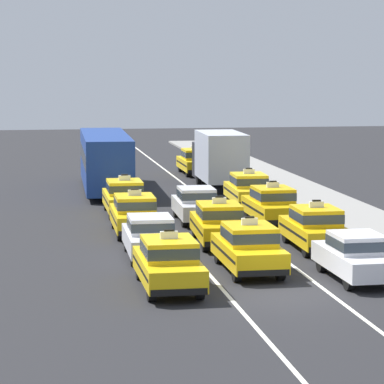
{
  "coord_description": "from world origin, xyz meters",
  "views": [
    {
      "loc": [
        -7.66,
        -28.76,
        7.12
      ],
      "look_at": [
        -0.21,
        15.22,
        1.3
      ],
      "focal_mm": 91.71,
      "sensor_mm": 36.0,
      "label": 1
    }
  ],
  "objects_px": {
    "taxi_right_third": "(272,204)",
    "box_truck_right_fifth": "(219,157)",
    "bus_left_fifth": "(105,159)",
    "taxi_left_third": "(135,214)",
    "sedan_center_third": "(196,203)",
    "sedan_right_nearest": "(356,255)",
    "taxi_right_sixth": "(195,161)",
    "taxi_center_nearest": "(249,247)",
    "sedan_left_second": "(150,235)",
    "taxi_left_fourth": "(124,196)",
    "taxi_right_fourth": "(248,189)",
    "taxi_right_second": "(315,227)",
    "taxi_left_nearest": "(169,262)",
    "taxi_center_second": "(219,223)"
  },
  "relations": [
    {
      "from": "taxi_center_nearest",
      "to": "taxi_right_fourth",
      "type": "relative_size",
      "value": 0.99
    },
    {
      "from": "sedan_left_second",
      "to": "taxi_right_fourth",
      "type": "bearing_deg",
      "value": 62.22
    },
    {
      "from": "taxi_center_nearest",
      "to": "box_truck_right_fifth",
      "type": "bearing_deg",
      "value": 81.37
    },
    {
      "from": "box_truck_right_fifth",
      "to": "bus_left_fifth",
      "type": "bearing_deg",
      "value": -178.1
    },
    {
      "from": "taxi_right_third",
      "to": "taxi_right_sixth",
      "type": "bearing_deg",
      "value": 90.01
    },
    {
      "from": "sedan_left_second",
      "to": "taxi_right_second",
      "type": "distance_m",
      "value": 6.53
    },
    {
      "from": "taxi_right_third",
      "to": "taxi_right_sixth",
      "type": "distance_m",
      "value": 20.25
    },
    {
      "from": "taxi_left_third",
      "to": "box_truck_right_fifth",
      "type": "distance_m",
      "value": 16.21
    },
    {
      "from": "sedan_center_third",
      "to": "box_truck_right_fifth",
      "type": "distance_m",
      "value": 12.55
    },
    {
      "from": "taxi_left_fourth",
      "to": "taxi_right_sixth",
      "type": "distance_m",
      "value": 17.65
    },
    {
      "from": "taxi_left_third",
      "to": "bus_left_fifth",
      "type": "height_order",
      "value": "bus_left_fifth"
    },
    {
      "from": "sedan_left_second",
      "to": "taxi_left_fourth",
      "type": "xyz_separation_m",
      "value": [
        0.12,
        10.68,
        0.03
      ]
    },
    {
      "from": "taxi_left_nearest",
      "to": "sedan_left_second",
      "type": "distance_m",
      "value": 5.18
    },
    {
      "from": "taxi_center_second",
      "to": "taxi_right_fourth",
      "type": "bearing_deg",
      "value": 70.85
    },
    {
      "from": "taxi_left_nearest",
      "to": "taxi_left_third",
      "type": "distance_m",
      "value": 10.4
    },
    {
      "from": "taxi_center_nearest",
      "to": "taxi_right_sixth",
      "type": "height_order",
      "value": "same"
    },
    {
      "from": "sedan_right_nearest",
      "to": "taxi_right_second",
      "type": "distance_m",
      "value": 5.47
    },
    {
      "from": "sedan_left_second",
      "to": "taxi_right_fourth",
      "type": "height_order",
      "value": "taxi_right_fourth"
    },
    {
      "from": "sedan_left_second",
      "to": "taxi_right_second",
      "type": "xyz_separation_m",
      "value": [
        6.51,
        0.61,
        0.03
      ]
    },
    {
      "from": "taxi_left_fourth",
      "to": "taxi_center_nearest",
      "type": "height_order",
      "value": "same"
    },
    {
      "from": "taxi_center_nearest",
      "to": "sedan_right_nearest",
      "type": "xyz_separation_m",
      "value": [
        3.23,
        -1.87,
        -0.03
      ]
    },
    {
      "from": "taxi_left_nearest",
      "to": "taxi_right_fourth",
      "type": "relative_size",
      "value": 0.99
    },
    {
      "from": "sedan_right_nearest",
      "to": "taxi_left_fourth",
      "type": "bearing_deg",
      "value": 111.63
    },
    {
      "from": "taxi_right_fourth",
      "to": "box_truck_right_fifth",
      "type": "relative_size",
      "value": 0.66
    },
    {
      "from": "taxi_left_third",
      "to": "taxi_right_fourth",
      "type": "bearing_deg",
      "value": 47.83
    },
    {
      "from": "taxi_right_sixth",
      "to": "taxi_right_fourth",
      "type": "bearing_deg",
      "value": -89.28
    },
    {
      "from": "taxi_left_fourth",
      "to": "taxi_right_fourth",
      "type": "relative_size",
      "value": 0.99
    },
    {
      "from": "sedan_center_third",
      "to": "taxi_right_sixth",
      "type": "height_order",
      "value": "taxi_right_sixth"
    },
    {
      "from": "taxi_left_fourth",
      "to": "taxi_right_second",
      "type": "relative_size",
      "value": 1.0
    },
    {
      "from": "taxi_left_fourth",
      "to": "bus_left_fifth",
      "type": "height_order",
      "value": "bus_left_fifth"
    },
    {
      "from": "sedan_left_second",
      "to": "bus_left_fifth",
      "type": "bearing_deg",
      "value": 90.15
    },
    {
      "from": "taxi_right_third",
      "to": "box_truck_right_fifth",
      "type": "xyz_separation_m",
      "value": [
        0.14,
        13.1,
        0.9
      ]
    },
    {
      "from": "taxi_left_third",
      "to": "sedan_right_nearest",
      "type": "relative_size",
      "value": 1.06
    },
    {
      "from": "bus_left_fifth",
      "to": "taxi_right_second",
      "type": "relative_size",
      "value": 2.46
    },
    {
      "from": "taxi_left_third",
      "to": "taxi_left_fourth",
      "type": "distance_m",
      "value": 5.45
    },
    {
      "from": "sedan_right_nearest",
      "to": "taxi_right_second",
      "type": "xyz_separation_m",
      "value": [
        0.23,
        5.46,
        0.03
      ]
    },
    {
      "from": "sedan_left_second",
      "to": "taxi_left_third",
      "type": "xyz_separation_m",
      "value": [
        0.0,
        5.23,
        0.03
      ]
    },
    {
      "from": "bus_left_fifth",
      "to": "taxi_right_fourth",
      "type": "xyz_separation_m",
      "value": [
        6.63,
        -7.32,
        -0.94
      ]
    },
    {
      "from": "sedan_center_third",
      "to": "sedan_right_nearest",
      "type": "distance_m",
      "value": 13.23
    },
    {
      "from": "bus_left_fifth",
      "to": "taxi_right_third",
      "type": "relative_size",
      "value": 2.46
    },
    {
      "from": "taxi_center_nearest",
      "to": "taxi_left_nearest",
      "type": "bearing_deg",
      "value": -144.76
    },
    {
      "from": "taxi_left_third",
      "to": "taxi_right_sixth",
      "type": "xyz_separation_m",
      "value": [
        6.39,
        21.95,
        0.0
      ]
    },
    {
      "from": "sedan_left_second",
      "to": "sedan_center_third",
      "type": "xyz_separation_m",
      "value": [
        3.12,
        7.99,
        0.0
      ]
    },
    {
      "from": "taxi_center_nearest",
      "to": "taxi_right_third",
      "type": "distance_m",
      "value": 10.46
    },
    {
      "from": "taxi_left_third",
      "to": "taxi_right_sixth",
      "type": "height_order",
      "value": "same"
    },
    {
      "from": "bus_left_fifth",
      "to": "taxi_right_third",
      "type": "height_order",
      "value": "bus_left_fifth"
    },
    {
      "from": "taxi_right_third",
      "to": "box_truck_right_fifth",
      "type": "bearing_deg",
      "value": 89.37
    },
    {
      "from": "sedan_center_third",
      "to": "sedan_left_second",
      "type": "bearing_deg",
      "value": -111.31
    },
    {
      "from": "sedan_left_second",
      "to": "sedan_right_nearest",
      "type": "height_order",
      "value": "same"
    },
    {
      "from": "bus_left_fifth",
      "to": "taxi_right_sixth",
      "type": "distance_m",
      "value": 9.83
    }
  ]
}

